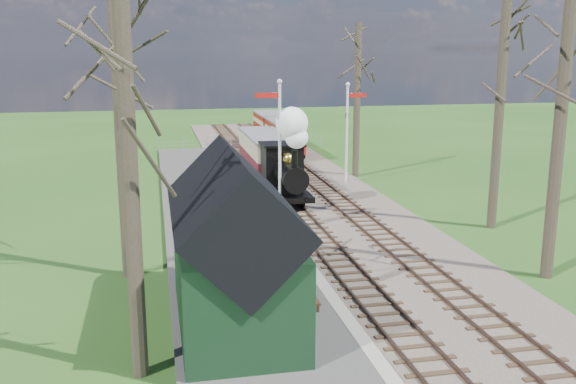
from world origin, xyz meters
The scene contains 18 objects.
distant_hills centered at (1.40, 64.38, -16.21)m, with size 114.40×48.00×22.02m.
ballast_bed centered at (1.30, 22.00, 0.05)m, with size 8.00×60.00×0.10m, color brown.
track_near centered at (0.00, 22.00, 0.10)m, with size 1.60×60.00×0.15m.
track_far centered at (2.60, 22.00, 0.10)m, with size 1.60×60.00×0.15m.
platform centered at (-3.50, 14.00, 0.10)m, with size 5.00×44.00×0.20m, color #474442.
coping_strip centered at (-1.20, 14.00, 0.10)m, with size 0.40×44.00×0.21m, color #B2AD9E.
station_shed centered at (-4.30, 4.00, 2.27)m, with size 3.25×6.30×4.78m.
semaphore_near centered at (-0.77, 16.00, 3.62)m, with size 1.22×0.24×6.22m.
semaphore_far centered at (4.37, 22.00, 3.35)m, with size 1.22×0.24×5.72m.
bare_trees centered at (1.33, 10.10, 5.21)m, with size 15.51×22.39×12.00m.
fence_line centered at (0.30, 36.00, 0.55)m, with size 12.60×0.08×1.00m.
locomotive centered at (-0.01, 17.70, 2.18)m, with size 1.90×4.44×4.76m.
coach centered at (0.00, 23.77, 1.60)m, with size 2.22×7.61×2.34m.
red_carriage_a centered at (2.60, 31.13, 1.48)m, with size 2.04×5.06×2.15m.
red_carriage_b centered at (2.60, 36.63, 1.48)m, with size 2.04×5.06×2.15m.
sign_board centered at (-2.31, 7.99, 0.76)m, with size 0.26×0.76×1.12m.
bench centered at (-2.18, 4.94, 0.63)m, with size 0.47×1.60×0.91m.
person centered at (-2.85, 4.32, 0.83)m, with size 0.46×0.30×1.26m, color #1A1E2F.
Camera 1 is at (-6.22, -12.28, 7.53)m, focal length 40.00 mm.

